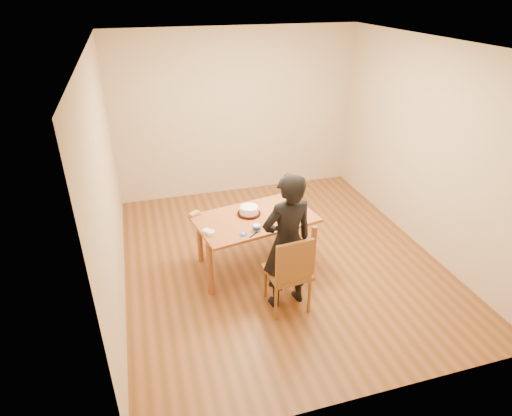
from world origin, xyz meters
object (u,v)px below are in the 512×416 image
object	(u,v)px
dining_chair	(287,272)
person	(287,242)
cake	(249,210)
dining_table	(255,218)
cake_plate	(249,214)

from	to	relation	value
dining_chair	person	world-z (taller)	person
dining_chair	cake	distance (m)	0.96
dining_table	cake_plate	world-z (taller)	cake_plate
dining_chair	cake	size ratio (longest dim) A/B	1.96
person	cake	bearing A→B (deg)	-84.12
person	dining_chair	bearing A→B (deg)	82.22
dining_table	cake_plate	bearing A→B (deg)	108.26
cake_plate	person	size ratio (longest dim) A/B	0.18
dining_chair	cake_plate	distance (m)	0.94
dining_table	dining_chair	world-z (taller)	dining_table
dining_chair	cake_plate	bearing A→B (deg)	97.66
dining_table	cake_plate	size ratio (longest dim) A/B	4.92
dining_table	person	size ratio (longest dim) A/B	0.88
cake_plate	dining_table	bearing A→B (deg)	-61.05
person	dining_table	bearing A→B (deg)	-86.17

